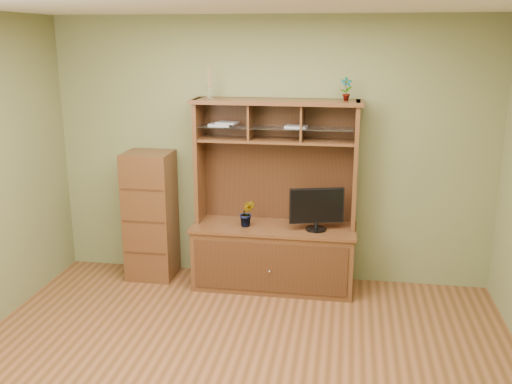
# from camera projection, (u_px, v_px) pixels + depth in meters

# --- Properties ---
(room) EXTENTS (4.54, 4.04, 2.74)m
(room) POSITION_uv_depth(u_px,v_px,m) (230.00, 207.00, 3.93)
(room) COLOR #593419
(room) RESTS_ON ground
(media_hutch) EXTENTS (1.66, 0.61, 1.90)m
(media_hutch) POSITION_uv_depth(u_px,v_px,m) (274.00, 237.00, 5.78)
(media_hutch) COLOR #462914
(media_hutch) RESTS_ON room
(monitor) EXTENTS (0.52, 0.20, 0.42)m
(monitor) POSITION_uv_depth(u_px,v_px,m) (317.00, 208.00, 5.54)
(monitor) COLOR black
(monitor) RESTS_ON media_hutch
(orchid_plant) EXTENTS (0.16, 0.14, 0.28)m
(orchid_plant) POSITION_uv_depth(u_px,v_px,m) (247.00, 213.00, 5.67)
(orchid_plant) COLOR #30561D
(orchid_plant) RESTS_ON media_hutch
(top_plant) EXTENTS (0.13, 0.11, 0.22)m
(top_plant) POSITION_uv_depth(u_px,v_px,m) (346.00, 89.00, 5.36)
(top_plant) COLOR #3D6623
(top_plant) RESTS_ON media_hutch
(reed_diffuser) EXTENTS (0.06, 0.06, 0.31)m
(reed_diffuser) POSITION_uv_depth(u_px,v_px,m) (209.00, 86.00, 5.56)
(reed_diffuser) COLOR silver
(reed_diffuser) RESTS_ON media_hutch
(magazines) EXTENTS (0.98, 0.19, 0.04)m
(magazines) POSITION_uv_depth(u_px,v_px,m) (247.00, 125.00, 5.60)
(magazines) COLOR #A9A9AD
(magazines) RESTS_ON media_hutch
(side_cabinet) EXTENTS (0.48, 0.44, 1.35)m
(side_cabinet) POSITION_uv_depth(u_px,v_px,m) (151.00, 215.00, 5.97)
(side_cabinet) COLOR #462914
(side_cabinet) RESTS_ON room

